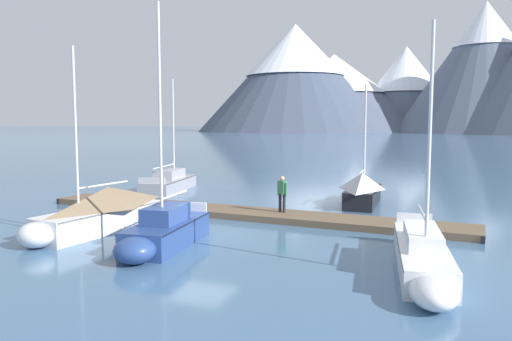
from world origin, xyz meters
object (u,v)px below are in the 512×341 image
Objects in this scene: sailboat_mid_dock_starboard at (363,189)px; sailboat_far_berth at (423,256)px; sailboat_second_berth at (99,211)px; person_on_dock at (282,192)px; sailboat_mid_dock_port at (163,231)px; sailboat_nearest_berth at (171,182)px.

sailboat_far_berth is at bearing -71.84° from sailboat_mid_dock_starboard.
sailboat_second_berth is 1.13× the size of sailboat_mid_dock_starboard.
sailboat_far_berth is 9.11m from person_on_dock.
sailboat_mid_dock_port is 7.07m from person_on_dock.
sailboat_second_berth reaches higher than sailboat_far_berth.
sailboat_far_berth is at bearing 3.08° from sailboat_mid_dock_port.
person_on_dock is at bearing 136.72° from sailboat_far_berth.
person_on_dock is (2.18, 6.70, 0.66)m from sailboat_mid_dock_port.
sailboat_nearest_berth is 15.18m from sailboat_mid_dock_port.
sailboat_mid_dock_port reaches higher than sailboat_second_berth.
sailboat_mid_dock_port is at bearing -17.97° from sailboat_second_berth.
sailboat_second_berth is at bearing 176.51° from sailboat_far_berth.
sailboat_nearest_berth is 11.82m from person_on_dock.
sailboat_nearest_berth reaches higher than person_on_dock.
sailboat_mid_dock_starboard is (8.81, 10.83, -0.03)m from sailboat_second_berth.
sailboat_second_berth reaches higher than sailboat_nearest_berth.
sailboat_mid_dock_starboard is (4.98, 12.08, 0.23)m from sailboat_mid_dock_port.
sailboat_mid_dock_starboard is at bearing 50.88° from sailboat_second_berth.
person_on_dock is at bearing -32.51° from sailboat_nearest_berth.
person_on_dock is (-2.80, -5.38, 0.43)m from sailboat_mid_dock_starboard.
sailboat_second_berth is 0.86× the size of sailboat_mid_dock_port.
sailboat_second_berth is at bearing 162.03° from sailboat_mid_dock_port.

